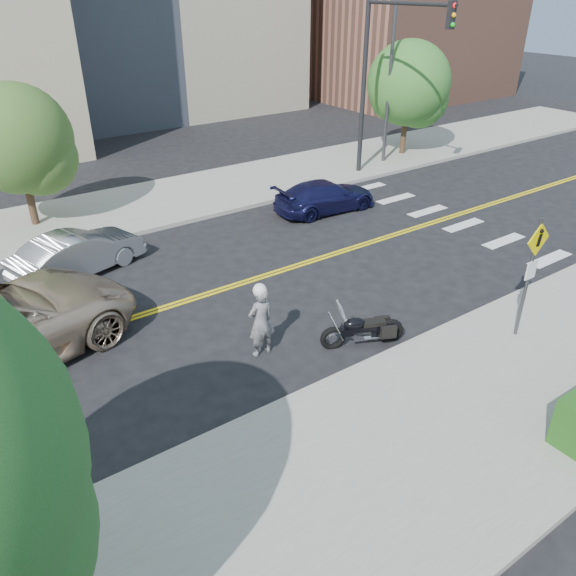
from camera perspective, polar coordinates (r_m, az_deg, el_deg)
The scene contains 13 objects.
ground_plane at distance 16.17m, azimuth -5.44°, elevation 0.26°, with size 120.00×120.00×0.00m, color black.
sidewalk_near at distance 11.40m, azimuth 14.61°, elevation -14.28°, with size 60.00×5.00×0.15m, color #9E9B91.
sidewalk_far at distance 22.44m, azimuth -15.26°, elevation 7.91°, with size 60.00×5.00×0.15m, color #9E9B91.
building_right at distance 46.24m, azimuth 11.41°, elevation 26.18°, with size 14.00×12.00×12.00m, color #8C5947.
lamp_post at distance 26.99m, azimuth 10.36°, elevation 20.81°, with size 0.16×0.16×8.00m, color #4C4C51.
traffic_light at distance 24.53m, azimuth 9.37°, elevation 21.36°, with size 0.28×4.50×7.00m.
pedestrian_sign at distance 13.91m, azimuth 23.47°, elevation 1.94°, with size 0.78×0.08×3.00m.
motorcyclist at distance 12.76m, azimuth -2.80°, elevation -3.27°, with size 0.65×0.44×1.86m.
motorcycle at distance 13.36m, azimuth 7.65°, elevation -3.54°, with size 1.98×0.60×1.21m, color black, non-canonical shape.
parked_car_silver at distance 17.63m, azimuth -20.58°, elevation 3.31°, with size 1.37×3.94×1.30m, color #95969C.
parked_car_blue at distance 21.37m, azimuth 3.80°, elevation 9.29°, with size 1.63×4.01×1.16m, color #171847.
tree_far_a at distance 21.02m, azimuth -25.87°, elevation 13.46°, with size 3.61×3.61×4.93m.
tree_far_b at distance 28.64m, azimuth 12.16°, elevation 19.66°, with size 3.91×3.91×5.40m.
Camera 1 is at (-6.89, -12.45, 7.68)m, focal length 35.00 mm.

